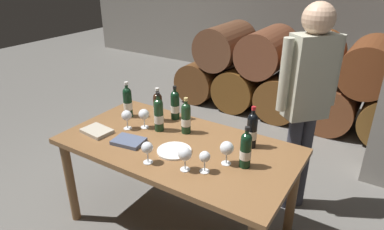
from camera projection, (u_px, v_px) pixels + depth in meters
name	position (u px, v px, depth m)	size (l,w,h in m)	color
ground_plane	(179.00, 225.00, 2.75)	(14.00, 14.00, 0.00)	#66635E
barrel_stack	(288.00, 76.00, 4.52)	(3.12, 0.90, 1.15)	brown
dining_table	(177.00, 154.00, 2.47)	(1.70, 0.90, 0.76)	brown
wine_bottle_0	(158.00, 107.00, 2.73)	(0.07, 0.07, 0.29)	black
wine_bottle_1	(246.00, 150.00, 2.12)	(0.07, 0.07, 0.28)	black
wine_bottle_2	(159.00, 114.00, 2.57)	(0.07, 0.07, 0.31)	#19381E
wine_bottle_3	(252.00, 130.00, 2.34)	(0.07, 0.07, 0.31)	black
wine_bottle_4	(186.00, 118.00, 2.54)	(0.07, 0.07, 0.29)	#19381E
wine_bottle_5	(175.00, 105.00, 2.77)	(0.07, 0.07, 0.29)	black
wine_bottle_6	(128.00, 102.00, 2.80)	(0.07, 0.07, 0.31)	black
wine_glass_0	(205.00, 158.00, 2.07)	(0.07, 0.07, 0.15)	white
wine_glass_1	(227.00, 149.00, 2.15)	(0.09, 0.09, 0.16)	white
wine_glass_2	(147.00, 148.00, 2.16)	(0.08, 0.08, 0.15)	white
wine_glass_3	(185.00, 155.00, 2.09)	(0.09, 0.09, 0.16)	white
wine_glass_4	(144.00, 115.00, 2.62)	(0.08, 0.08, 0.16)	white
wine_glass_5	(127.00, 116.00, 2.60)	(0.08, 0.08, 0.16)	white
tasting_notebook	(97.00, 131.00, 2.58)	(0.22, 0.16, 0.03)	#B2A893
leather_ledger	(129.00, 141.00, 2.44)	(0.22, 0.16, 0.03)	#4C5670
serving_plate	(174.00, 151.00, 2.33)	(0.24, 0.24, 0.01)	white
sommelier_presenting	(307.00, 94.00, 2.56)	(0.36, 0.39, 1.72)	#383842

